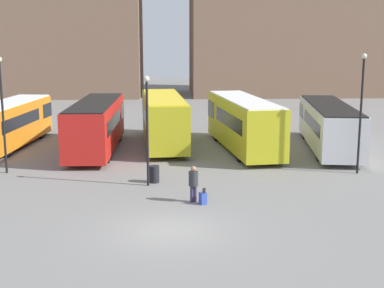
% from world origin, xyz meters
% --- Properties ---
extents(ground_plane, '(160.00, 160.00, 0.00)m').
position_xyz_m(ground_plane, '(0.00, 0.00, 0.00)').
color(ground_plane, slate).
extents(bus_0, '(3.51, 10.30, 2.98)m').
position_xyz_m(bus_0, '(-10.46, 16.54, 1.62)').
color(bus_0, orange).
rests_on(bus_0, ground_plane).
extents(bus_1, '(2.70, 10.75, 3.19)m').
position_xyz_m(bus_1, '(-4.53, 14.82, 1.73)').
color(bus_1, red).
rests_on(bus_1, ground_plane).
extents(bus_2, '(3.26, 10.67, 3.32)m').
position_xyz_m(bus_2, '(-0.26, 16.62, 1.80)').
color(bus_2, gold).
rests_on(bus_2, ground_plane).
extents(bus_3, '(3.71, 11.04, 3.34)m').
position_xyz_m(bus_3, '(4.87, 14.77, 1.81)').
color(bus_3, gold).
rests_on(bus_3, ground_plane).
extents(bus_4, '(4.09, 11.79, 2.94)m').
position_xyz_m(bus_4, '(10.49, 14.71, 1.61)').
color(bus_4, silver).
rests_on(bus_4, ground_plane).
extents(traveler, '(0.54, 0.54, 1.62)m').
position_xyz_m(traveler, '(1.11, 3.54, 0.96)').
color(traveler, '#382D4C').
rests_on(traveler, ground_plane).
extents(suitcase, '(0.35, 0.39, 0.75)m').
position_xyz_m(suitcase, '(1.50, 3.21, 0.26)').
color(suitcase, '#334CB2').
rests_on(suitcase, ground_plane).
extents(lamp_post_0, '(0.28, 0.28, 6.34)m').
position_xyz_m(lamp_post_0, '(10.14, 8.24, 3.69)').
color(lamp_post_0, black).
rests_on(lamp_post_0, ground_plane).
extents(lamp_post_1, '(0.28, 0.28, 5.36)m').
position_xyz_m(lamp_post_1, '(-0.98, 6.35, 3.17)').
color(lamp_post_1, black).
rests_on(lamp_post_1, ground_plane).
extents(lamp_post_2, '(0.28, 0.28, 6.17)m').
position_xyz_m(lamp_post_2, '(-8.65, 9.23, 3.60)').
color(lamp_post_2, black).
rests_on(lamp_post_2, ground_plane).
extents(trash_bin, '(0.52, 0.52, 0.85)m').
position_xyz_m(trash_bin, '(-0.69, 6.91, 0.42)').
color(trash_bin, black).
rests_on(trash_bin, ground_plane).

